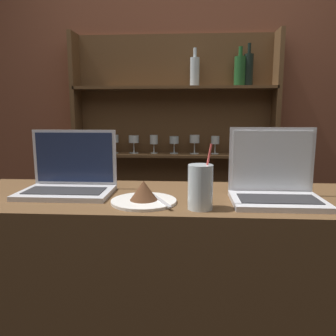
{
  "coord_description": "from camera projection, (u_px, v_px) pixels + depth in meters",
  "views": [
    {
      "loc": [
        -0.01,
        -0.94,
        1.33
      ],
      "look_at": [
        -0.09,
        0.28,
        1.12
      ],
      "focal_mm": 35.0,
      "sensor_mm": 36.0,
      "label": 1
    }
  ],
  "objects": [
    {
      "name": "laptop_near",
      "position": [
        69.0,
        179.0,
        1.27
      ],
      "size": [
        0.34,
        0.22,
        0.24
      ],
      "color": "silver",
      "rests_on": "bar_counter"
    },
    {
      "name": "back_shelf",
      "position": [
        176.0,
        161.0,
        2.39
      ],
      "size": [
        1.43,
        0.18,
        1.87
      ],
      "color": "brown",
      "rests_on": "ground_plane"
    },
    {
      "name": "laptop_far",
      "position": [
        275.0,
        184.0,
        1.15
      ],
      "size": [
        0.31,
        0.22,
        0.25
      ],
      "color": "silver",
      "rests_on": "bar_counter"
    },
    {
      "name": "bar_counter",
      "position": [
        190.0,
        319.0,
        1.31
      ],
      "size": [
        1.78,
        0.51,
        1.02
      ],
      "color": "brown",
      "rests_on": "ground_plane"
    },
    {
      "name": "cake_plate",
      "position": [
        144.0,
        195.0,
        1.13
      ],
      "size": [
        0.23,
        0.23,
        0.08
      ],
      "color": "silver",
      "rests_on": "bar_counter"
    },
    {
      "name": "water_glass",
      "position": [
        200.0,
        187.0,
        1.05
      ],
      "size": [
        0.08,
        0.08,
        0.21
      ],
      "color": "silver",
      "rests_on": "bar_counter"
    },
    {
      "name": "back_wall",
      "position": [
        191.0,
        110.0,
        2.4
      ],
      "size": [
        7.0,
        0.06,
        2.7
      ],
      "color": "brown",
      "rests_on": "ground_plane"
    }
  ]
}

